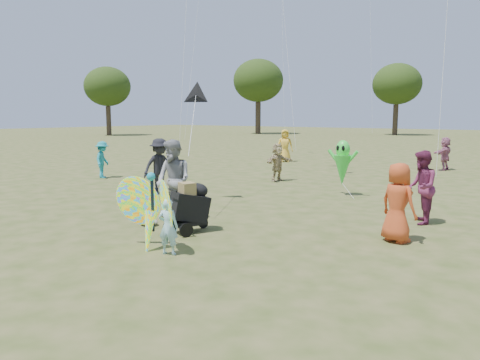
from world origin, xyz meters
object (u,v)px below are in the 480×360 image
Objects in this scene: adult_man at (174,180)px; crowd_d at (278,162)px; crowd_b at (160,166)px; crowd_i at (103,160)px; crowd_a at (398,203)px; crowd_e at (421,187)px; child_girl at (168,227)px; jogging_stroller at (190,204)px; alien_kite at (342,165)px; crowd_j at (445,154)px; crowd_g at (285,146)px; butterfly_kite at (151,212)px.

adult_man reaches higher than crowd_d.
crowd_i is (-4.66, 1.27, -0.15)m from crowd_b.
crowd_e reaches higher than crowd_a.
jogging_stroller is (-0.81, 1.46, 0.10)m from child_girl.
crowd_e is 0.98× the size of alien_kite.
crowd_b reaches higher than crowd_j.
child_girl is 0.60× the size of crowd_e.
crowd_a is 0.91× the size of crowd_g.
child_girl is at bearing -38.87° from adult_man.
jogging_stroller is (4.17, -3.05, -0.27)m from crowd_b.
crowd_b is 1.02× the size of alien_kite.
crowd_e is 1.50× the size of jogging_stroller.
crowd_e is at bearing 42.18° from adult_man.
adult_man is at bearing -111.84° from crowd_b.
crowd_b is 1.02× the size of butterfly_kite.
crowd_g is 17.11m from butterfly_kite.
crowd_a is 13.65m from crowd_j.
crowd_g is 1.00× the size of butterfly_kite.
crowd_e is 11.76m from crowd_j.
crowd_d is at bearing 155.61° from alien_kite.
jogging_stroller is at bearing -81.88° from child_girl.
crowd_j is (4.21, 7.55, 0.04)m from crowd_d.
crowd_i is at bearing 130.26° from crowd_d.
crowd_g is at bearing 136.91° from jogging_stroller.
crowd_a is 0.93× the size of crowd_e.
crowd_j is (7.90, 1.02, -0.11)m from crowd_g.
jogging_stroller is at bearing -100.46° from crowd_g.
adult_man is 14.99m from crowd_j.
child_girl is 6.72m from crowd_b.
crowd_i is (-6.08, -3.46, 0.02)m from crowd_d.
crowd_a is 16.12m from crowd_g.
crowd_g reaches higher than crowd_j.
butterfly_kite is at bearing -151.09° from crowd_d.
adult_man reaches higher than butterfly_kite.
adult_man is (-1.88, 2.02, 0.46)m from child_girl.
crowd_b is at bearing -113.28° from crowd_g.
butterfly_kite is at bearing -47.04° from adult_man.
crowd_j is at bearing -60.12° from crowd_a.
crowd_a is 4.83m from butterfly_kite.
butterfly_kite is (1.37, -1.97, -0.25)m from adult_man.
child_girl is 0.59× the size of butterfly_kite.
butterfly_kite is at bearing -118.06° from crowd_b.
alien_kite reaches higher than jogging_stroller.
crowd_b is 4.83m from crowd_i.
crowd_e is 3.96m from alien_kite.
adult_man is at bearing -75.95° from crowd_e.
crowd_a is 1.05× the size of crowd_j.
jogging_stroller is at bearing -150.01° from crowd_d.
crowd_j is at bearing -27.33° from crowd_g.
crowd_e is (7.89, 0.75, -0.03)m from crowd_b.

